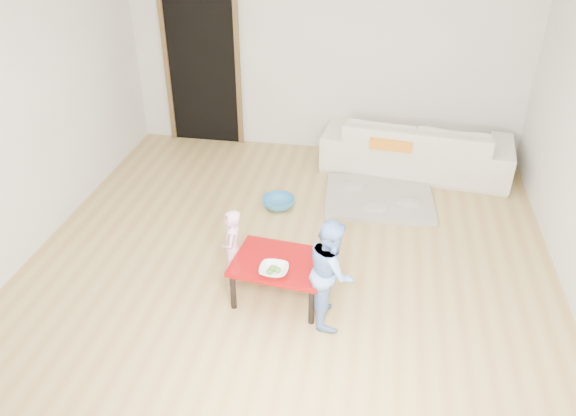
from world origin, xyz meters
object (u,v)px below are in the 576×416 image
(red_table, at_px, (280,279))
(child_pink, at_px, (232,250))
(basin, at_px, (279,203))
(sofa, at_px, (416,145))
(child_blue, at_px, (331,271))
(bowl, at_px, (274,270))

(red_table, xyz_separation_m, child_pink, (-0.44, 0.10, 0.19))
(red_table, distance_m, basin, 1.53)
(sofa, height_order, child_blue, child_blue)
(basin, bearing_deg, child_pink, -95.88)
(sofa, relative_size, child_blue, 2.36)
(child_blue, relative_size, basin, 2.62)
(child_blue, bearing_deg, sofa, -25.40)
(red_table, bearing_deg, child_blue, -21.22)
(bowl, bearing_deg, child_pink, 147.56)
(child_blue, bearing_deg, child_pink, 62.14)
(child_pink, bearing_deg, red_table, 67.89)
(sofa, relative_size, basin, 6.17)
(red_table, height_order, child_blue, child_blue)
(sofa, distance_m, child_pink, 3.07)
(sofa, height_order, basin, sofa)
(sofa, distance_m, red_table, 2.95)
(sofa, relative_size, child_pink, 2.91)
(bowl, relative_size, child_pink, 0.31)
(sofa, bearing_deg, child_pink, 64.20)
(bowl, distance_m, basin, 1.73)
(sofa, bearing_deg, red_table, 72.54)
(sofa, height_order, child_pink, child_pink)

